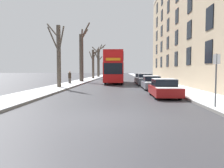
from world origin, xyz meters
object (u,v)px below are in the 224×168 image
at_px(parked_car_2, 145,80).
at_px(pedestrian_left_sidewalk, 70,77).
at_px(double_decker_bus, 114,66).
at_px(bare_tree_left_2, 94,62).
at_px(street_sign_post, 216,78).
at_px(parked_car_3, 141,78).
at_px(bare_tree_left_0, 58,54).
at_px(oncoming_van, 114,73).
at_px(bare_tree_left_3, 98,61).
at_px(parked_car_0, 164,88).
at_px(parked_car_1, 151,83).
at_px(bare_tree_left_1, 82,56).

xyz_separation_m(parked_car_2, pedestrian_left_sidewalk, (-9.68, 0.79, 0.28)).
bearing_deg(double_decker_bus, bare_tree_left_2, 107.61).
bearing_deg(parked_car_2, street_sign_post, -85.45).
bearing_deg(parked_car_3, pedestrian_left_sidewalk, -154.52).
distance_m(bare_tree_left_0, oncoming_van, 31.85).
bearing_deg(bare_tree_left_3, parked_car_3, -70.80).
xyz_separation_m(parked_car_0, oncoming_van, (-4.64, 38.24, 0.62)).
height_order(bare_tree_left_2, parked_car_0, bare_tree_left_2).
distance_m(parked_car_3, oncoming_van, 21.05).
xyz_separation_m(parked_car_1, pedestrian_left_sidewalk, (-9.68, 6.78, 0.35)).
bearing_deg(double_decker_bus, parked_car_2, -46.92).
height_order(parked_car_1, oncoming_van, oncoming_van).
bearing_deg(parked_car_0, street_sign_post, -74.49).
bearing_deg(bare_tree_left_1, pedestrian_left_sidewalk, -95.68).
bearing_deg(parked_car_2, oncoming_van, 100.15).
distance_m(bare_tree_left_0, parked_car_0, 11.92).
relative_size(bare_tree_left_1, parked_car_2, 2.28).
height_order(bare_tree_left_2, bare_tree_left_3, bare_tree_left_3).
relative_size(bare_tree_left_1, oncoming_van, 1.66).
height_order(bare_tree_left_2, parked_car_1, bare_tree_left_2).
bearing_deg(oncoming_van, double_decker_bus, -88.16).
distance_m(parked_car_2, street_sign_post, 17.33).
bearing_deg(parked_car_3, bare_tree_left_0, -130.59).
distance_m(bare_tree_left_1, bare_tree_left_2, 13.49).
relative_size(bare_tree_left_1, bare_tree_left_2, 1.23).
bearing_deg(parked_car_0, bare_tree_left_1, 115.93).
distance_m(double_decker_bus, parked_car_2, 6.05).
distance_m(bare_tree_left_2, parked_car_1, 27.58).
distance_m(parked_car_2, parked_car_3, 5.41).
relative_size(bare_tree_left_3, street_sign_post, 3.43).
bearing_deg(bare_tree_left_1, parked_car_1, -53.75).
xyz_separation_m(bare_tree_left_1, pedestrian_left_sidewalk, (-0.56, -5.66, -3.16)).
bearing_deg(bare_tree_left_1, street_sign_post, -66.12).
xyz_separation_m(bare_tree_left_0, parked_car_1, (9.33, -0.50, -2.87)).
height_order(bare_tree_left_3, pedestrian_left_sidewalk, bare_tree_left_3).
distance_m(bare_tree_left_1, bare_tree_left_3, 25.25).
distance_m(bare_tree_left_3, parked_car_3, 28.08).
bearing_deg(parked_car_1, parked_car_0, -90.00).
height_order(parked_car_2, parked_car_3, parked_car_2).
xyz_separation_m(bare_tree_left_0, oncoming_van, (4.69, 31.42, -2.28)).
bearing_deg(bare_tree_left_0, parked_car_2, 30.44).
height_order(bare_tree_left_0, parked_car_3, bare_tree_left_0).
relative_size(parked_car_2, parked_car_3, 0.90).
bearing_deg(double_decker_bus, bare_tree_left_1, 156.69).
bearing_deg(bare_tree_left_0, pedestrian_left_sidewalk, 93.22).
bearing_deg(bare_tree_left_0, bare_tree_left_1, 88.99).
relative_size(bare_tree_left_0, parked_car_1, 1.55).
bearing_deg(parked_car_1, parked_car_2, 90.00).
distance_m(bare_tree_left_0, bare_tree_left_1, 11.95).
distance_m(bare_tree_left_3, parked_car_0, 45.11).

